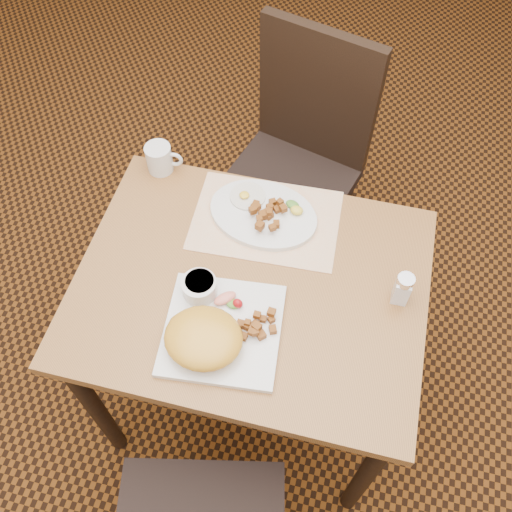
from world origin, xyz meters
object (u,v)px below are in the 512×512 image
(plate_square, at_px, (223,330))
(salt_shaker, at_px, (402,289))
(table, at_px, (251,304))
(coffee_mug, at_px, (160,158))
(plate_oval, at_px, (263,214))
(chair_far, at_px, (298,155))

(plate_square, distance_m, salt_shaker, 0.45)
(table, relative_size, coffee_mug, 8.30)
(table, xyz_separation_m, coffee_mug, (-0.35, 0.32, 0.15))
(plate_oval, distance_m, coffee_mug, 0.35)
(chair_far, relative_size, salt_shaker, 9.70)
(chair_far, bearing_deg, table, 105.54)
(plate_oval, bearing_deg, coffee_mug, 162.91)
(plate_square, height_order, coffee_mug, coffee_mug)
(plate_square, bearing_deg, table, 77.72)
(chair_far, distance_m, plate_square, 0.85)
(salt_shaker, xyz_separation_m, coffee_mug, (-0.72, 0.27, -0.01))
(plate_square, bearing_deg, salt_shaker, 25.49)
(plate_oval, height_order, coffee_mug, coffee_mug)
(plate_square, bearing_deg, chair_far, 87.56)
(plate_oval, distance_m, salt_shaker, 0.43)
(salt_shaker, bearing_deg, coffee_mug, 159.21)
(plate_square, xyz_separation_m, plate_oval, (0.01, 0.37, 0.00))
(plate_oval, bearing_deg, salt_shaker, -23.78)
(plate_square, height_order, plate_oval, plate_oval)
(plate_square, bearing_deg, plate_oval, 87.83)
(plate_oval, height_order, salt_shaker, salt_shaker)
(table, distance_m, chair_far, 0.68)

